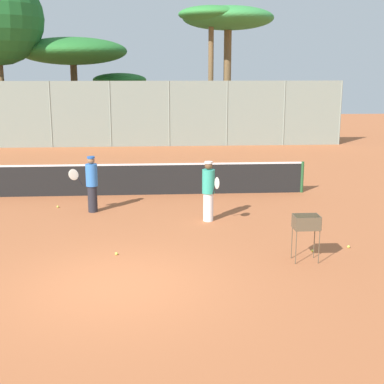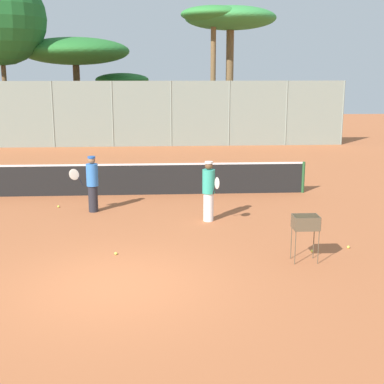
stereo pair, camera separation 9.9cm
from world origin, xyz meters
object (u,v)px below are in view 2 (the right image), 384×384
object	(u,v)px
tennis_net	(132,179)
player_white_outfit	(209,190)
ball_cart	(305,226)
parked_car	(204,130)
player_red_cap	(92,183)

from	to	relation	value
tennis_net	player_white_outfit	bearing A→B (deg)	-55.67
ball_cart	parked_car	xyz separation A→B (m)	(-0.47, 20.39, -0.15)
tennis_net	parked_car	xyz separation A→B (m)	(3.60, 13.72, 0.10)
tennis_net	ball_cart	size ratio (longest dim) A/B	11.24
player_white_outfit	parked_car	world-z (taller)	player_white_outfit
player_white_outfit	ball_cart	size ratio (longest dim) A/B	1.61
ball_cart	parked_car	size ratio (longest dim) A/B	0.25
player_red_cap	parked_car	world-z (taller)	player_red_cap
player_red_cap	ball_cart	distance (m)	6.87
tennis_net	player_red_cap	distance (m)	2.39
player_white_outfit	ball_cart	distance (m)	3.80
player_white_outfit	player_red_cap	distance (m)	3.56
tennis_net	player_white_outfit	xyz separation A→B (m)	(2.27, -3.32, 0.32)
player_white_outfit	parked_car	distance (m)	17.10
parked_car	ball_cart	bearing A→B (deg)	-88.67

